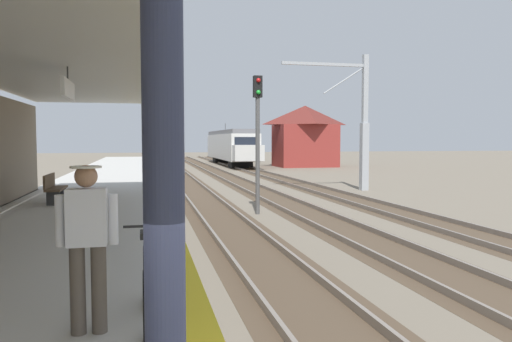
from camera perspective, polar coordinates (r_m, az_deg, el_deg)
station_platform at (r=18.29m, az=-18.20°, el=-4.00°), size 5.00×80.00×0.91m
track_pair_nearest_platform at (r=22.37m, az=-5.88°, el=-3.51°), size 2.34×120.00×0.16m
track_pair_middle at (r=23.02m, az=2.57°, el=-3.30°), size 2.34×120.00×0.16m
track_pair_far_side at (r=24.13m, az=10.39°, el=-3.03°), size 2.34×120.00×0.16m
approaching_train at (r=55.37m, az=-2.89°, el=2.94°), size 2.93×19.60×4.76m
commuter_person at (r=5.16m, az=-18.86°, el=-7.46°), size 0.59×0.30×1.67m
bicycle_beside_commuter at (r=5.37m, az=-12.54°, el=-12.94°), size 0.48×1.82×1.04m
rail_signal_post at (r=18.61m, az=0.19°, el=4.78°), size 0.32×0.34×5.20m
catenary_pylon_far_side at (r=28.09m, az=11.85°, el=5.14°), size 5.00×0.40×7.50m
platform_bench at (r=16.17m, az=-22.27°, el=-1.77°), size 0.45×1.60×0.88m
distant_trackside_house at (r=52.37m, az=5.66°, el=4.16°), size 6.60×5.28×6.40m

